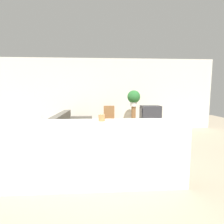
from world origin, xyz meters
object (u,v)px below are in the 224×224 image
Objects in this scene: decorative_bowl at (34,118)px; television at (150,115)px; couch at (73,132)px; wooden_chair at (109,118)px; potted_plant at (134,97)px.

television is at bearing 44.32° from decorative_bowl.
couch is 2.32m from television.
decorative_bowl is (-2.43, -2.38, 0.31)m from television.
wooden_chair is 1.16m from potted_plant.
television is 0.60× the size of wooden_chair.
wooden_chair is 1.68× the size of potted_plant.
decorative_bowl is at bearing -121.79° from potted_plant.
television is 1.01× the size of potted_plant.
wooden_chair reaches higher than couch.
decorative_bowl reaches higher than television.
couch is 2.41m from potted_plant.
potted_plant is (0.86, -0.20, 0.76)m from wooden_chair.
couch is 2.58m from decorative_bowl.
couch is at bearing -153.30° from potted_plant.
decorative_bowl is at bearing -135.68° from television.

